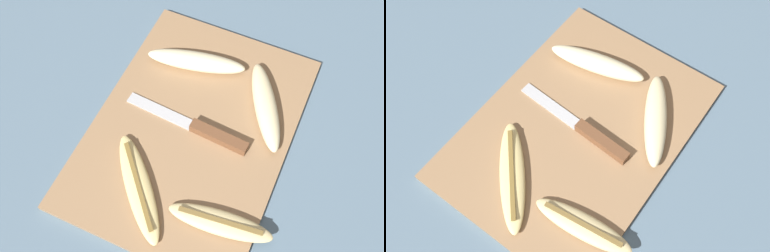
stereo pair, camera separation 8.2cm
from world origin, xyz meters
TOP-DOWN VIEW (x-y plane):
  - ground_plane at (0.00, 0.00)m, footprint 4.00×4.00m
  - cutting_board at (0.00, 0.00)m, footprint 0.49×0.35m
  - knife at (0.00, -0.03)m, footprint 0.04×0.25m
  - banana_cream_curved at (0.09, -0.11)m, footprint 0.19×0.13m
  - banana_mellow_near at (-0.14, -0.12)m, footprint 0.06×0.18m
  - banana_bright_far at (0.13, 0.05)m, footprint 0.08×0.20m
  - banana_golden_short at (-0.15, 0.03)m, footprint 0.18×0.17m

SIDE VIEW (x-z plane):
  - ground_plane at x=0.00m, z-range 0.00..0.00m
  - cutting_board at x=0.00m, z-range 0.00..0.01m
  - knife at x=0.00m, z-range 0.01..0.03m
  - banana_mellow_near at x=-0.14m, z-range 0.01..0.03m
  - banana_golden_short at x=-0.15m, z-range 0.01..0.03m
  - banana_cream_curved at x=0.09m, z-range 0.01..0.04m
  - banana_bright_far at x=0.13m, z-range 0.01..0.04m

